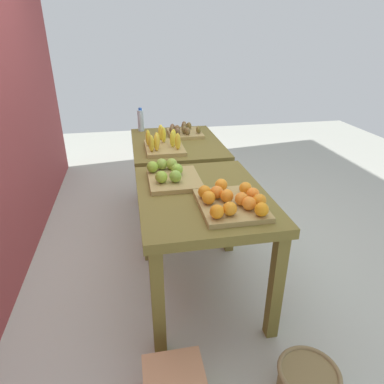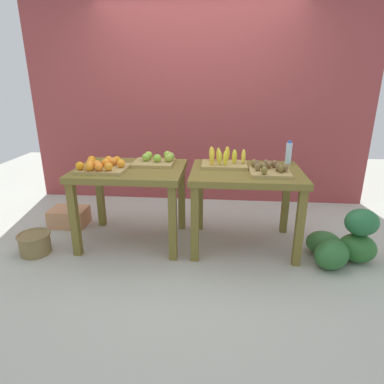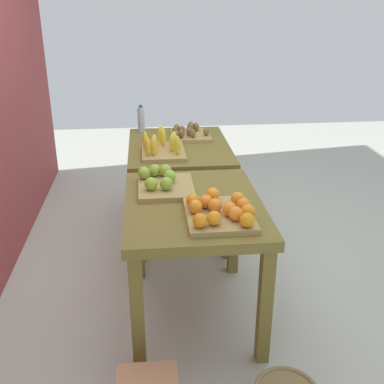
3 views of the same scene
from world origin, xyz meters
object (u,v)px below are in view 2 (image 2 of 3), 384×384
at_px(kiwi_bin, 269,170).
at_px(watermelon_pile, 343,243).
at_px(display_table_left, 131,179).
at_px(wicker_basket, 35,243).
at_px(cardboard_produce_box, 69,217).
at_px(apple_bin, 156,160).
at_px(banana_crate, 224,161).
at_px(orange_bin, 102,166).
at_px(display_table_right, 246,182).
at_px(water_bottle, 289,153).

bearing_deg(kiwi_bin, watermelon_pile, -11.79).
bearing_deg(display_table_left, wicker_basket, -158.34).
bearing_deg(kiwi_bin, cardboard_produce_box, 169.39).
relative_size(apple_bin, banana_crate, 0.93).
distance_m(orange_bin, watermelon_pile, 2.33).
xyz_separation_m(orange_bin, banana_crate, (1.13, 0.26, 0.00)).
relative_size(display_table_right, water_bottle, 4.48).
relative_size(display_table_left, banana_crate, 2.36).
xyz_separation_m(display_table_left, kiwi_bin, (1.31, -0.10, 0.15)).
bearing_deg(cardboard_produce_box, banana_crate, -5.25).
height_order(banana_crate, wicker_basket, banana_crate).
relative_size(orange_bin, apple_bin, 1.08).
distance_m(watermelon_pile, cardboard_produce_box, 2.90).
bearing_deg(wicker_basket, water_bottle, 14.88).
height_order(water_bottle, watermelon_pile, water_bottle).
height_order(water_bottle, wicker_basket, water_bottle).
height_order(kiwi_bin, water_bottle, water_bottle).
xyz_separation_m(display_table_left, water_bottle, (1.55, 0.30, 0.23)).
distance_m(apple_bin, banana_crate, 0.68).
bearing_deg(kiwi_bin, water_bottle, 59.11).
distance_m(display_table_left, orange_bin, 0.31).
xyz_separation_m(orange_bin, apple_bin, (0.46, 0.29, -0.01)).
height_order(display_table_right, kiwi_bin, kiwi_bin).
bearing_deg(kiwi_bin, wicker_basket, -173.57).
relative_size(orange_bin, kiwi_bin, 1.23).
height_order(display_table_right, apple_bin, apple_bin).
height_order(apple_bin, wicker_basket, apple_bin).
distance_m(display_table_right, apple_bin, 0.92).
bearing_deg(orange_bin, wicker_basket, -160.75).
bearing_deg(cardboard_produce_box, wicker_basket, -94.07).
bearing_deg(apple_bin, orange_bin, -147.74).
xyz_separation_m(watermelon_pile, wicker_basket, (-2.89, -0.10, -0.08)).
distance_m(banana_crate, wicker_basket, 1.99).
height_order(orange_bin, watermelon_pile, orange_bin).
relative_size(display_table_right, cardboard_produce_box, 2.60).
bearing_deg(water_bottle, orange_bin, -166.77).
distance_m(orange_bin, cardboard_produce_box, 1.04).
distance_m(display_table_left, water_bottle, 1.60).
relative_size(orange_bin, wicker_basket, 1.44).
bearing_deg(wicker_basket, orange_bin, 19.25).
xyz_separation_m(apple_bin, kiwi_bin, (1.09, -0.27, -0.00)).
bearing_deg(wicker_basket, cardboard_produce_box, 85.93).
distance_m(kiwi_bin, water_bottle, 0.47).
bearing_deg(watermelon_pile, cardboard_produce_box, 169.10).
distance_m(orange_bin, kiwi_bin, 1.54).
xyz_separation_m(orange_bin, kiwi_bin, (1.54, 0.02, -0.01)).
relative_size(display_table_left, kiwi_bin, 2.89).
bearing_deg(apple_bin, banana_crate, -2.26).
height_order(apple_bin, banana_crate, banana_crate).
height_order(display_table_left, display_table_right, same).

